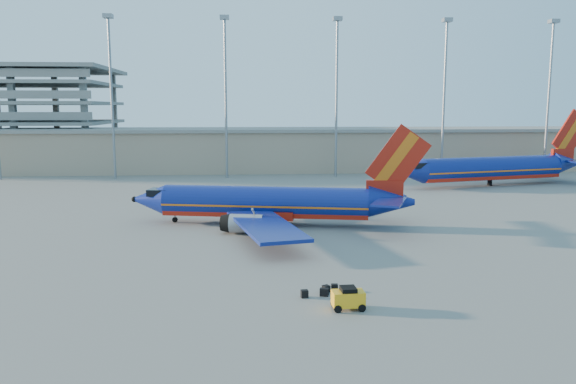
{
  "coord_description": "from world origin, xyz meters",
  "views": [
    {
      "loc": [
        -1.46,
        -56.16,
        12.68
      ],
      "look_at": [
        2.83,
        1.2,
        4.0
      ],
      "focal_mm": 35.0,
      "sensor_mm": 36.0,
      "label": 1
    }
  ],
  "objects": [
    {
      "name": "terminal_building",
      "position": [
        10.0,
        58.0,
        4.32
      ],
      "size": [
        122.0,
        16.0,
        8.5
      ],
      "color": "gray",
      "rests_on": "ground"
    },
    {
      "name": "luggage_pile",
      "position": [
        3.63,
        -19.47,
        0.25
      ],
      "size": [
        2.74,
        1.67,
        0.54
      ],
      "color": "black",
      "rests_on": "ground"
    },
    {
      "name": "aircraft_second",
      "position": [
        39.24,
        32.39,
        2.86
      ],
      "size": [
        36.18,
        16.51,
        12.45
      ],
      "rotation": [
        0.0,
        0.0,
        0.24
      ],
      "color": "navy",
      "rests_on": "ground"
    },
    {
      "name": "baggage_tug",
      "position": [
        4.88,
        -22.47,
        0.76
      ],
      "size": [
        2.09,
        1.33,
        1.46
      ],
      "rotation": [
        0.0,
        0.0,
        0.05
      ],
      "color": "#FEAC16",
      "rests_on": "ground"
    },
    {
      "name": "light_mast_row",
      "position": [
        5.0,
        46.0,
        17.55
      ],
      "size": [
        101.6,
        1.6,
        28.65
      ],
      "color": "gray",
      "rests_on": "ground"
    },
    {
      "name": "ground",
      "position": [
        0.0,
        0.0,
        0.0
      ],
      "size": [
        220.0,
        220.0,
        0.0
      ],
      "primitive_type": "plane",
      "color": "slate",
      "rests_on": "ground"
    },
    {
      "name": "aircraft_main",
      "position": [
        1.29,
        3.82,
        2.36
      ],
      "size": [
        32.26,
        30.73,
        11.03
      ],
      "rotation": [
        0.0,
        0.0,
        -0.2
      ],
      "color": "navy",
      "rests_on": "ground"
    }
  ]
}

